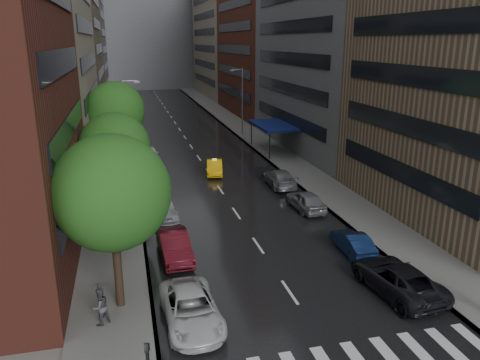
# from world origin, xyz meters

# --- Properties ---
(ground) EXTENTS (220.00, 220.00, 0.00)m
(ground) POSITION_xyz_m (0.00, 0.00, 0.00)
(ground) COLOR gray
(ground) RESTS_ON ground
(road) EXTENTS (14.00, 140.00, 0.01)m
(road) POSITION_xyz_m (0.00, 50.00, 0.01)
(road) COLOR black
(road) RESTS_ON ground
(sidewalk_left) EXTENTS (4.00, 140.00, 0.15)m
(sidewalk_left) POSITION_xyz_m (-9.00, 50.00, 0.07)
(sidewalk_left) COLOR gray
(sidewalk_left) RESTS_ON ground
(sidewalk_right) EXTENTS (4.00, 140.00, 0.15)m
(sidewalk_right) POSITION_xyz_m (9.00, 50.00, 0.07)
(sidewalk_right) COLOR gray
(sidewalk_right) RESTS_ON ground
(buildings_left) EXTENTS (8.00, 108.00, 38.00)m
(buildings_left) POSITION_xyz_m (-15.00, 58.79, 15.99)
(buildings_left) COLOR maroon
(buildings_left) RESTS_ON ground
(buildings_right) EXTENTS (8.05, 109.10, 36.00)m
(buildings_right) POSITION_xyz_m (15.00, 56.70, 15.03)
(buildings_right) COLOR #937A5B
(buildings_right) RESTS_ON ground
(building_far) EXTENTS (40.00, 14.00, 32.00)m
(building_far) POSITION_xyz_m (0.00, 118.00, 16.00)
(building_far) COLOR slate
(building_far) RESTS_ON ground
(tree_near) EXTENTS (5.47, 5.47, 8.71)m
(tree_near) POSITION_xyz_m (-8.60, 4.66, 5.96)
(tree_near) COLOR #382619
(tree_near) RESTS_ON ground
(tree_mid) EXTENTS (4.98, 4.98, 7.94)m
(tree_mid) POSITION_xyz_m (-8.60, 16.76, 5.43)
(tree_mid) COLOR #382619
(tree_mid) RESTS_ON ground
(tree_far) EXTENTS (5.62, 5.62, 8.96)m
(tree_far) POSITION_xyz_m (-8.60, 30.01, 6.13)
(tree_far) COLOR #382619
(tree_far) RESTS_ON ground
(taxi) EXTENTS (2.19, 4.43, 1.39)m
(taxi) POSITION_xyz_m (0.47, 27.18, 0.70)
(taxi) COLOR yellow
(taxi) RESTS_ON ground
(parked_cars_left) EXTENTS (2.71, 36.80, 1.60)m
(parked_cars_left) POSITION_xyz_m (-5.40, 16.86, 0.75)
(parked_cars_left) COLOR silver
(parked_cars_left) RESTS_ON ground
(parked_cars_right) EXTENTS (3.25, 24.82, 1.61)m
(parked_cars_right) POSITION_xyz_m (5.40, 11.14, 0.77)
(parked_cars_right) COLOR black
(parked_cars_right) RESTS_ON ground
(ped_black_umbrella) EXTENTS (1.11, 1.07, 2.09)m
(ped_black_umbrella) POSITION_xyz_m (-9.47, 3.17, 1.38)
(ped_black_umbrella) COLOR #47474C
(ped_black_umbrella) RESTS_ON sidewalk_left
(street_lamp_left) EXTENTS (1.74, 0.22, 9.00)m
(street_lamp_left) POSITION_xyz_m (-7.72, 30.00, 4.89)
(street_lamp_left) COLOR gray
(street_lamp_left) RESTS_ON sidewalk_left
(street_lamp_right) EXTENTS (1.74, 0.22, 9.00)m
(street_lamp_right) POSITION_xyz_m (7.72, 45.00, 4.89)
(street_lamp_right) COLOR gray
(street_lamp_right) RESTS_ON sidewalk_right
(awning) EXTENTS (4.00, 8.00, 3.12)m
(awning) POSITION_xyz_m (8.98, 35.00, 3.13)
(awning) COLOR navy
(awning) RESTS_ON sidewalk_right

